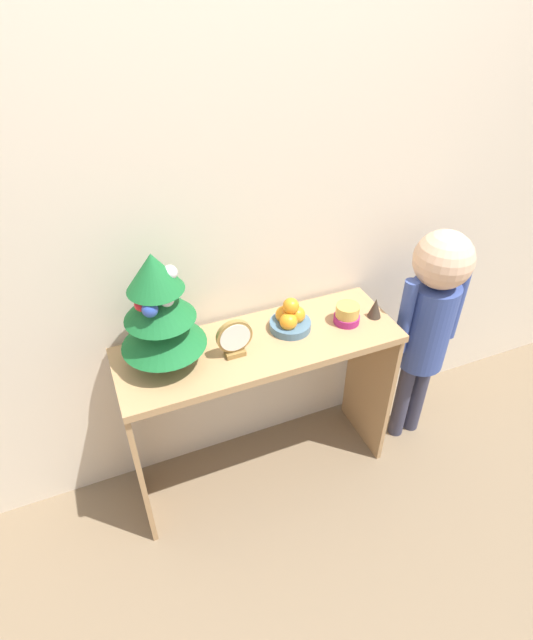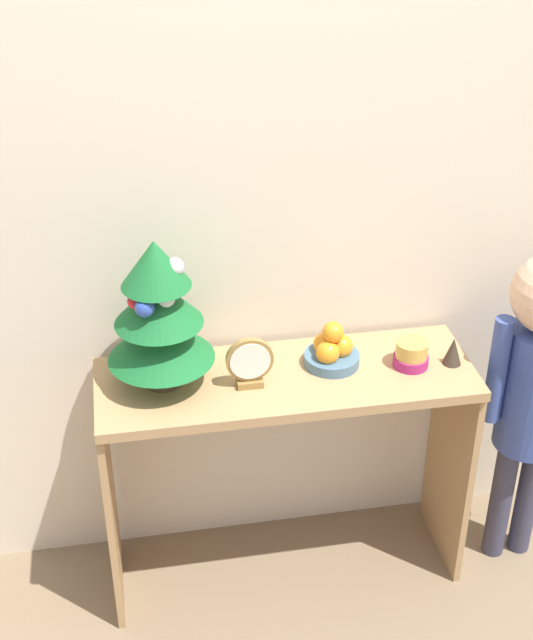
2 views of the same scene
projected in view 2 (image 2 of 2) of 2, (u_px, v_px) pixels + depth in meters
name	position (u px, v px, depth m)	size (l,w,h in m)	color
ground_plane	(295.00, 608.00, 2.72)	(12.00, 12.00, 0.00)	#7A664C
back_wall	(272.00, 174.00, 2.42)	(7.00, 0.05, 2.50)	beige
console_table	(286.00, 426.00, 2.59)	(1.07, 0.36, 0.74)	tan
mini_tree	(158.00, 313.00, 2.35)	(0.29, 0.29, 0.43)	#4C3828
fruit_bowl	(332.00, 351.00, 2.52)	(0.16, 0.16, 0.14)	#476B84
singing_bowl	(411.00, 354.00, 2.52)	(0.10, 0.10, 0.08)	#9E2366
desk_clock	(250.00, 363.00, 2.41)	(0.13, 0.04, 0.15)	olive
figurine	(453.00, 351.00, 2.52)	(0.05, 0.05, 0.08)	#382D23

